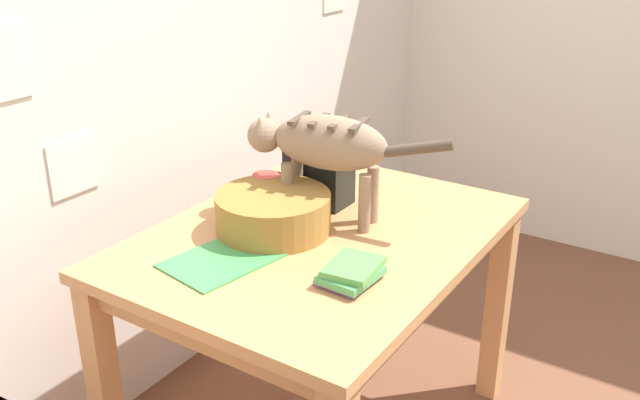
{
  "coord_description": "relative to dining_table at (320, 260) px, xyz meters",
  "views": [
    {
      "loc": [
        -1.44,
        0.25,
        1.64
      ],
      "look_at": [
        0.11,
        1.26,
        0.86
      ],
      "focal_mm": 39.2,
      "sensor_mm": 36.0,
      "label": 1
    }
  ],
  "objects": [
    {
      "name": "toaster",
      "position": [
        0.19,
        0.13,
        0.18
      ],
      "size": [
        0.12,
        0.2,
        0.18
      ],
      "color": "black",
      "rests_on": "dining_table"
    },
    {
      "name": "saucer_bowl",
      "position": [
        0.05,
        0.23,
        0.11
      ],
      "size": [
        0.21,
        0.21,
        0.04
      ],
      "primitive_type": "cylinder",
      "color": "teal",
      "rests_on": "dining_table"
    },
    {
      "name": "cat",
      "position": [
        0.08,
        0.04,
        0.33
      ],
      "size": [
        0.2,
        0.62,
        0.33
      ],
      "rotation": [
        0.0,
        0.0,
        0.19
      ],
      "color": "#93775E",
      "rests_on": "dining_table"
    },
    {
      "name": "wicker_basket",
      "position": [
        -0.07,
        0.12,
        0.15
      ],
      "size": [
        0.34,
        0.34,
        0.12
      ],
      "color": "olive",
      "rests_on": "dining_table"
    },
    {
      "name": "wall_rear",
      "position": [
        -0.11,
        0.71,
        0.59
      ],
      "size": [
        4.65,
        0.11,
        2.5
      ],
      "color": "silver",
      "rests_on": "ground_plane"
    },
    {
      "name": "coffee_mug",
      "position": [
        0.05,
        0.23,
        0.17
      ],
      "size": [
        0.12,
        0.08,
        0.08
      ],
      "color": "red",
      "rests_on": "saucer_bowl"
    },
    {
      "name": "dining_table",
      "position": [
        0.0,
        0.0,
        0.0
      ],
      "size": [
        1.16,
        0.88,
        0.76
      ],
      "color": "tan",
      "rests_on": "ground_plane"
    },
    {
      "name": "book_stack",
      "position": [
        -0.2,
        -0.23,
        0.12
      ],
      "size": [
        0.17,
        0.14,
        0.05
      ],
      "color": "#904C9F",
      "rests_on": "dining_table"
    },
    {
      "name": "magazine",
      "position": [
        -0.3,
        0.12,
        0.1
      ],
      "size": [
        0.33,
        0.26,
        0.01
      ],
      "primitive_type": "cube",
      "rotation": [
        0.0,
        0.0,
        -0.18
      ],
      "color": "#429F52",
      "rests_on": "dining_table"
    }
  ]
}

